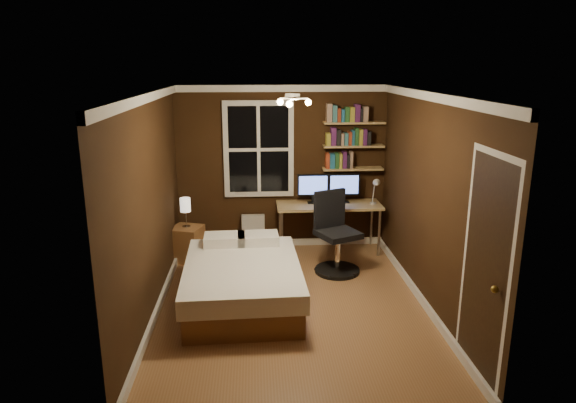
{
  "coord_description": "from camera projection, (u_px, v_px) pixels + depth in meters",
  "views": [
    {
      "loc": [
        -0.42,
        -5.63,
        2.81
      ],
      "look_at": [
        -0.01,
        0.45,
        1.16
      ],
      "focal_mm": 32.0,
      "sensor_mm": 36.0,
      "label": 1
    }
  ],
  "objects": [
    {
      "name": "desk",
      "position": [
        329.0,
        208.0,
        7.77
      ],
      "size": [
        1.58,
        0.59,
        0.75
      ],
      "color": "#A78551",
      "rests_on": "ground"
    },
    {
      "name": "bed",
      "position": [
        243.0,
        282.0,
        6.15
      ],
      "size": [
        1.42,
        1.93,
        0.64
      ],
      "rotation": [
        0.0,
        0.0,
        0.03
      ],
      "color": "brown",
      "rests_on": "ground"
    },
    {
      "name": "desk_lamp",
      "position": [
        375.0,
        191.0,
        7.63
      ],
      "size": [
        0.14,
        0.32,
        0.44
      ],
      "primitive_type": null,
      "color": "silver",
      "rests_on": "desk"
    },
    {
      "name": "books_row_upper",
      "position": [
        354.0,
        114.0,
        7.62
      ],
      "size": [
        0.54,
        0.16,
        0.23
      ],
      "primitive_type": null,
      "color": "#245424",
      "rests_on": "bookshelf_upper"
    },
    {
      "name": "books_row_lower",
      "position": [
        353.0,
        160.0,
        7.8
      ],
      "size": [
        0.42,
        0.16,
        0.23
      ],
      "primitive_type": null,
      "color": "maroon",
      "rests_on": "bookshelf_lower"
    },
    {
      "name": "wall_right",
      "position": [
        429.0,
        202.0,
        5.96
      ],
      "size": [
        0.04,
        4.2,
        2.5
      ],
      "primitive_type": "cube",
      "color": "black",
      "rests_on": "ground"
    },
    {
      "name": "bookshelf_middle",
      "position": [
        353.0,
        146.0,
        7.74
      ],
      "size": [
        0.92,
        0.22,
        0.03
      ],
      "primitive_type": "cube",
      "color": "#A78551",
      "rests_on": "wall_back"
    },
    {
      "name": "wall_left",
      "position": [
        150.0,
        207.0,
        5.75
      ],
      "size": [
        0.04,
        4.2,
        2.5
      ],
      "primitive_type": "cube",
      "color": "black",
      "rests_on": "ground"
    },
    {
      "name": "radiator",
      "position": [
        253.0,
        232.0,
        8.01
      ],
      "size": [
        0.36,
        0.12,
        0.53
      ],
      "primitive_type": "cube",
      "color": "silver",
      "rests_on": "ground"
    },
    {
      "name": "monitor_right",
      "position": [
        344.0,
        188.0,
        7.78
      ],
      "size": [
        0.48,
        0.12,
        0.45
      ],
      "primitive_type": null,
      "color": "black",
      "rests_on": "desk"
    },
    {
      "name": "floor",
      "position": [
        291.0,
        304.0,
        6.18
      ],
      "size": [
        4.2,
        4.2,
        0.0
      ],
      "primitive_type": "plane",
      "color": "brown",
      "rests_on": "ground"
    },
    {
      "name": "bookshelf_lower",
      "position": [
        353.0,
        169.0,
        7.83
      ],
      "size": [
        0.92,
        0.22,
        0.03
      ],
      "primitive_type": "cube",
      "color": "#A78551",
      "rests_on": "wall_back"
    },
    {
      "name": "wall_back",
      "position": [
        282.0,
        168.0,
        7.88
      ],
      "size": [
        3.2,
        0.04,
        2.5
      ],
      "primitive_type": "cube",
      "color": "black",
      "rests_on": "ground"
    },
    {
      "name": "ceiling_fixture",
      "position": [
        293.0,
        103.0,
        5.46
      ],
      "size": [
        0.44,
        0.44,
        0.18
      ],
      "primitive_type": null,
      "color": "beige",
      "rests_on": "ceiling"
    },
    {
      "name": "monitor_left",
      "position": [
        313.0,
        189.0,
        7.75
      ],
      "size": [
        0.48,
        0.12,
        0.45
      ],
      "primitive_type": null,
      "color": "black",
      "rests_on": "desk"
    },
    {
      "name": "bedside_lamp",
      "position": [
        186.0,
        213.0,
        7.37
      ],
      "size": [
        0.15,
        0.15,
        0.44
      ],
      "primitive_type": null,
      "color": "beige",
      "rests_on": "nightstand"
    },
    {
      "name": "ceiling",
      "position": [
        292.0,
        93.0,
        5.53
      ],
      "size": [
        3.2,
        4.2,
        0.02
      ],
      "primitive_type": "cube",
      "color": "white",
      "rests_on": "wall_back"
    },
    {
      "name": "door",
      "position": [
        484.0,
        272.0,
        4.52
      ],
      "size": [
        0.03,
        0.82,
        2.05
      ],
      "primitive_type": null,
      "color": "black",
      "rests_on": "ground"
    },
    {
      "name": "office_chair",
      "position": [
        336.0,
        241.0,
        7.07
      ],
      "size": [
        0.67,
        0.67,
        1.13
      ],
      "rotation": [
        0.0,
        0.0,
        0.43
      ],
      "color": "black",
      "rests_on": "ground"
    },
    {
      "name": "nightstand",
      "position": [
        187.0,
        244.0,
        7.5
      ],
      "size": [
        0.51,
        0.51,
        0.51
      ],
      "primitive_type": "cube",
      "rotation": [
        0.0,
        0.0,
        -0.31
      ],
      "color": "brown",
      "rests_on": "ground"
    },
    {
      "name": "bookshelf_upper",
      "position": [
        354.0,
        123.0,
        7.65
      ],
      "size": [
        0.92,
        0.22,
        0.03
      ],
      "primitive_type": "cube",
      "color": "#A78551",
      "rests_on": "wall_back"
    },
    {
      "name": "door_knob",
      "position": [
        495.0,
        289.0,
        4.24
      ],
      "size": [
        0.06,
        0.06,
        0.06
      ],
      "primitive_type": "sphere",
      "color": "gold",
      "rests_on": "door"
    },
    {
      "name": "window",
      "position": [
        259.0,
        149.0,
        7.75
      ],
      "size": [
        1.06,
        0.06,
        1.46
      ],
      "primitive_type": "cube",
      "color": "silver",
      "rests_on": "wall_back"
    },
    {
      "name": "books_row_middle",
      "position": [
        354.0,
        137.0,
        7.71
      ],
      "size": [
        0.66,
        0.16,
        0.23
      ],
      "primitive_type": null,
      "color": "#1C5A80",
      "rests_on": "bookshelf_middle"
    }
  ]
}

